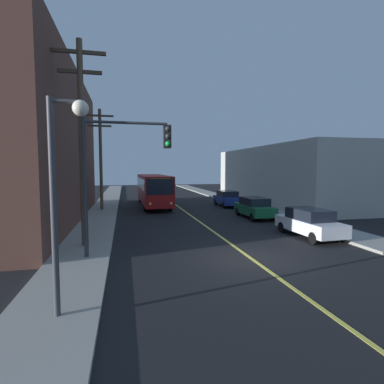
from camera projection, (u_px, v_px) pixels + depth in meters
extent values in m
plane|color=black|center=(251.00, 258.00, 13.01)|extent=(120.00, 120.00, 0.00)
cube|color=gray|center=(97.00, 223.00, 21.15)|extent=(2.50, 90.00, 0.15)
cube|color=gray|center=(283.00, 216.00, 24.32)|extent=(2.50, 90.00, 0.15)
cube|color=#D8CC4C|center=(184.00, 211.00, 27.60)|extent=(0.16, 60.00, 0.01)
cube|color=brown|center=(3.00, 146.00, 20.66)|extent=(10.00, 21.60, 10.95)
cube|color=black|center=(80.00, 200.00, 22.05)|extent=(0.06, 15.12, 1.30)
cube|color=black|center=(79.00, 156.00, 21.80)|extent=(0.06, 15.12, 1.30)
cube|color=black|center=(78.00, 112.00, 21.55)|extent=(0.06, 15.12, 1.30)
cube|color=#B2B2A8|center=(301.00, 175.00, 34.34)|extent=(12.00, 22.55, 6.22)
cube|color=black|center=(253.00, 189.00, 33.15)|extent=(0.06, 15.78, 1.30)
cube|color=maroon|center=(153.00, 188.00, 31.31)|extent=(2.70, 12.03, 2.75)
cube|color=black|center=(160.00, 187.00, 25.47)|extent=(2.35, 0.11, 1.40)
cube|color=black|center=(148.00, 180.00, 37.06)|extent=(2.30, 0.11, 1.10)
cube|color=black|center=(141.00, 183.00, 30.98)|extent=(0.19, 10.20, 1.10)
cube|color=black|center=(165.00, 183.00, 31.56)|extent=(0.19, 10.20, 1.10)
cube|color=orange|center=(160.00, 180.00, 25.43)|extent=(1.79, 0.08, 0.30)
sphere|color=#F9D872|center=(150.00, 204.00, 25.34)|extent=(0.24, 0.24, 0.24)
sphere|color=#F9D872|center=(171.00, 203.00, 25.75)|extent=(0.24, 0.24, 0.24)
cylinder|color=black|center=(146.00, 206.00, 27.08)|extent=(0.31, 1.00, 1.00)
cylinder|color=black|center=(170.00, 205.00, 27.60)|extent=(0.31, 1.00, 1.00)
cylinder|color=black|center=(140.00, 198.00, 34.55)|extent=(0.31, 1.00, 1.00)
cylinder|color=black|center=(160.00, 198.00, 35.07)|extent=(0.31, 1.00, 1.00)
cube|color=silver|center=(309.00, 225.00, 17.02)|extent=(1.95, 4.46, 0.70)
cube|color=black|center=(310.00, 214.00, 16.97)|extent=(1.70, 2.52, 0.60)
cylinder|color=black|center=(314.00, 238.00, 15.40)|extent=(0.24, 0.65, 0.64)
cylinder|color=black|center=(340.00, 236.00, 15.80)|extent=(0.24, 0.65, 0.64)
cylinder|color=black|center=(282.00, 227.00, 18.29)|extent=(0.24, 0.65, 0.64)
cylinder|color=black|center=(305.00, 226.00, 18.69)|extent=(0.24, 0.65, 0.64)
cube|color=#196038|center=(254.00, 209.00, 23.64)|extent=(1.83, 4.41, 0.70)
cube|color=black|center=(255.00, 201.00, 23.59)|extent=(1.64, 2.48, 0.60)
cylinder|color=black|center=(253.00, 217.00, 22.04)|extent=(0.22, 0.64, 0.64)
cylinder|color=black|center=(273.00, 216.00, 22.38)|extent=(0.22, 0.64, 0.64)
cylinder|color=black|center=(238.00, 211.00, 24.96)|extent=(0.22, 0.64, 0.64)
cylinder|color=black|center=(256.00, 211.00, 25.30)|extent=(0.22, 0.64, 0.64)
cube|color=navy|center=(227.00, 200.00, 30.88)|extent=(1.90, 4.44, 0.70)
cube|color=black|center=(227.00, 194.00, 30.83)|extent=(1.68, 2.50, 0.60)
cylinder|color=black|center=(224.00, 205.00, 29.29)|extent=(0.23, 0.64, 0.64)
cylinder|color=black|center=(240.00, 205.00, 29.60)|extent=(0.23, 0.64, 0.64)
cylinder|color=black|center=(216.00, 202.00, 32.22)|extent=(0.23, 0.64, 0.64)
cylinder|color=black|center=(230.00, 201.00, 32.53)|extent=(0.23, 0.64, 0.64)
cylinder|color=brown|center=(82.00, 145.00, 14.31)|extent=(0.28, 0.28, 9.79)
cube|color=#4C3D2D|center=(79.00, 52.00, 13.97)|extent=(2.40, 0.16, 0.16)
cube|color=#4C3D2D|center=(80.00, 72.00, 14.04)|extent=(2.00, 0.16, 0.16)
cylinder|color=brown|center=(101.00, 160.00, 27.17)|extent=(0.28, 0.28, 9.08)
cube|color=#4C3D2D|center=(100.00, 116.00, 26.86)|extent=(2.40, 0.16, 0.16)
cube|color=#4C3D2D|center=(100.00, 126.00, 26.93)|extent=(2.00, 0.16, 0.16)
cylinder|color=#2D2D33|center=(85.00, 187.00, 12.56)|extent=(0.18, 0.18, 6.00)
cylinder|color=#2D2D33|center=(126.00, 123.00, 12.73)|extent=(3.50, 0.12, 0.12)
cube|color=black|center=(167.00, 137.00, 13.15)|extent=(0.32, 0.36, 1.00)
sphere|color=#2D2D2D|center=(168.00, 129.00, 12.94)|extent=(0.22, 0.22, 0.22)
sphere|color=#2D2D2D|center=(168.00, 136.00, 12.97)|extent=(0.22, 0.22, 0.22)
sphere|color=green|center=(168.00, 144.00, 13.00)|extent=(0.22, 0.22, 0.22)
cylinder|color=#38383D|center=(54.00, 209.00, 7.45)|extent=(0.16, 0.16, 5.50)
cylinder|color=#38383D|center=(65.00, 101.00, 7.32)|extent=(0.70, 0.10, 0.10)
sphere|color=#EAE5C6|center=(80.00, 108.00, 7.41)|extent=(0.40, 0.40, 0.40)
cylinder|color=red|center=(311.00, 219.00, 20.02)|extent=(0.26, 0.26, 0.70)
sphere|color=gold|center=(312.00, 214.00, 19.99)|extent=(0.24, 0.24, 0.24)
cylinder|color=red|center=(309.00, 218.00, 19.98)|extent=(0.12, 0.10, 0.10)
cylinder|color=red|center=(314.00, 218.00, 20.05)|extent=(0.12, 0.10, 0.10)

